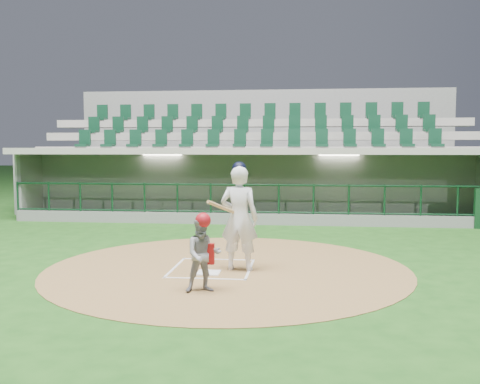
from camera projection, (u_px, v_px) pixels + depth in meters
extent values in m
plane|color=#1A4A15|center=(214.00, 266.00, 10.88)|extent=(120.00, 120.00, 0.00)
cylinder|color=brown|center=(228.00, 268.00, 10.65)|extent=(7.20, 7.20, 0.01)
cube|color=white|center=(209.00, 273.00, 10.19)|extent=(0.43, 0.43, 0.02)
cube|color=white|center=(175.00, 267.00, 10.67)|extent=(0.05, 1.80, 0.01)
cube|color=white|center=(250.00, 269.00, 10.50)|extent=(0.05, 1.80, 0.01)
cube|color=white|center=(218.00, 259.00, 11.43)|extent=(1.55, 0.05, 0.01)
cube|color=white|center=(204.00, 279.00, 9.74)|extent=(1.55, 0.05, 0.01)
cube|color=slate|center=(249.00, 234.00, 18.36)|extent=(15.00, 3.00, 0.10)
cube|color=gray|center=(253.00, 190.00, 19.83)|extent=(15.00, 0.20, 2.70)
cube|color=#A4A091|center=(253.00, 183.00, 19.69)|extent=(13.50, 0.04, 0.90)
cube|color=gray|center=(40.00, 191.00, 19.08)|extent=(0.20, 3.00, 2.70)
cube|color=slate|center=(478.00, 196.00, 17.41)|extent=(0.20, 3.00, 2.70)
cube|color=#A39F93|center=(249.00, 151.00, 17.88)|extent=(15.40, 3.50, 0.20)
cube|color=slate|center=(244.00, 220.00, 16.77)|extent=(15.00, 0.15, 0.40)
cube|color=black|center=(244.00, 170.00, 16.64)|extent=(15.00, 0.01, 0.95)
cube|color=brown|center=(252.00, 222.00, 19.38)|extent=(12.75, 0.40, 0.45)
cube|color=white|center=(163.00, 155.00, 18.47)|extent=(1.30, 0.35, 0.04)
cube|color=white|center=(339.00, 155.00, 17.80)|extent=(1.30, 0.35, 0.04)
imported|color=maroon|center=(125.00, 204.00, 19.36)|extent=(1.27, 1.02, 1.71)
imported|color=#A91512|center=(223.00, 206.00, 19.25)|extent=(1.05, 0.75, 1.66)
imported|color=#A21711|center=(281.00, 205.00, 19.05)|extent=(0.95, 0.72, 1.76)
imported|color=#A61211|center=(375.00, 209.00, 18.63)|extent=(1.52, 0.98, 1.56)
cube|color=gray|center=(257.00, 179.00, 21.44)|extent=(17.00, 6.50, 2.50)
cube|color=gray|center=(254.00, 151.00, 19.86)|extent=(16.60, 0.95, 0.30)
cube|color=gray|center=(256.00, 136.00, 20.75)|extent=(16.60, 0.95, 0.30)
cube|color=gray|center=(258.00, 123.00, 21.65)|extent=(16.60, 0.95, 0.30)
cube|color=slate|center=(263.00, 145.00, 24.64)|extent=(17.00, 0.25, 5.05)
imported|color=white|center=(239.00, 218.00, 10.37)|extent=(0.81, 0.59, 2.04)
sphere|color=black|center=(239.00, 169.00, 10.29)|extent=(0.28, 0.28, 0.28)
cylinder|color=tan|center=(225.00, 208.00, 10.13)|extent=(0.58, 0.79, 0.39)
imported|color=gray|center=(203.00, 255.00, 8.83)|extent=(0.72, 0.63, 1.24)
sphere|color=#A7121A|center=(203.00, 220.00, 8.78)|extent=(0.26, 0.26, 0.26)
cube|color=#AB1213|center=(205.00, 254.00, 8.98)|extent=(0.32, 0.10, 0.35)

